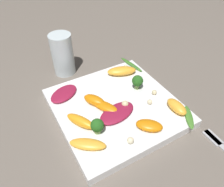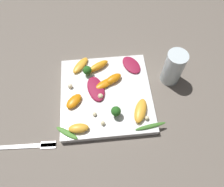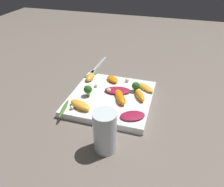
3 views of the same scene
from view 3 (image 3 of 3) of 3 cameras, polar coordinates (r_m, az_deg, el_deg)
name	(u,v)px [view 3 (image 3 of 3)]	position (r m, az deg, el deg)	size (l,w,h in m)	color
ground_plane	(111,101)	(0.77, -0.28, -1.95)	(2.40, 2.40, 0.00)	#6B6056
plate	(111,98)	(0.77, -0.28, -1.26)	(0.28, 0.28, 0.02)	white
drinking_glass	(105,132)	(0.57, -1.84, -9.94)	(0.06, 0.06, 0.12)	silver
fork	(96,67)	(1.00, -4.09, 6.89)	(0.02, 0.20, 0.01)	#B2B2B7
radicchio_leaf_0	(132,116)	(0.67, 5.36, -5.81)	(0.09, 0.08, 0.01)	maroon
radicchio_leaf_1	(118,90)	(0.78, 1.46, 0.80)	(0.10, 0.07, 0.01)	maroon
orange_segment_0	(112,79)	(0.84, 0.12, 3.76)	(0.06, 0.06, 0.02)	orange
orange_segment_1	(80,105)	(0.71, -8.31, -2.99)	(0.09, 0.06, 0.02)	#FCAD33
orange_segment_2	(90,77)	(0.86, -5.72, 4.30)	(0.03, 0.06, 0.02)	#FCAD33
orange_segment_3	(146,88)	(0.80, 8.80, 1.52)	(0.07, 0.07, 0.01)	#FCAD33
orange_segment_4	(140,95)	(0.75, 7.27, -0.43)	(0.05, 0.07, 0.02)	orange
orange_segment_5	(121,100)	(0.72, 2.39, -1.58)	(0.05, 0.06, 0.02)	orange
orange_segment_6	(119,96)	(0.75, 1.90, -0.54)	(0.06, 0.08, 0.02)	orange
broccoli_floret_0	(136,86)	(0.78, 6.24, 1.88)	(0.03, 0.03, 0.04)	#84AD5B
broccoli_floret_1	(88,90)	(0.75, -6.31, 0.96)	(0.03, 0.03, 0.04)	#7A9E51
arugula_sprig_0	(64,108)	(0.71, -12.44, -3.81)	(0.03, 0.09, 0.01)	#3D7528
arugula_sprig_1	(92,75)	(0.89, -5.38, 4.96)	(0.05, 0.07, 0.01)	#47842D
macadamia_nut_0	(72,108)	(0.71, -10.49, -3.65)	(0.01, 0.01, 0.01)	beige
macadamia_nut_1	(109,90)	(0.77, -0.86, 0.83)	(0.02, 0.02, 0.02)	beige
macadamia_nut_2	(96,86)	(0.81, -4.22, 2.08)	(0.01, 0.01, 0.01)	beige
macadamia_nut_3	(127,80)	(0.84, 3.96, 3.49)	(0.01, 0.01, 0.01)	beige
macadamia_nut_4	(86,87)	(0.80, -6.81, 1.63)	(0.01, 0.01, 0.01)	beige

